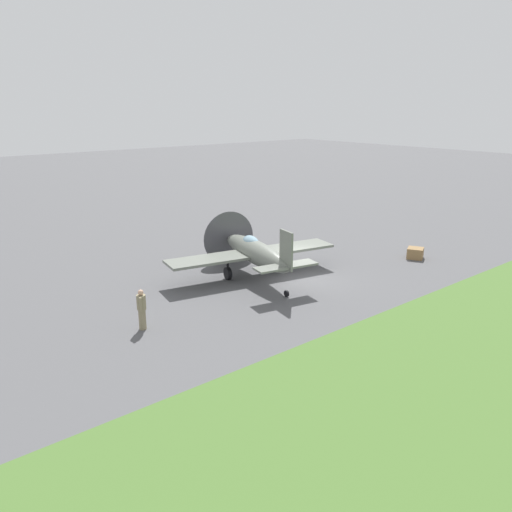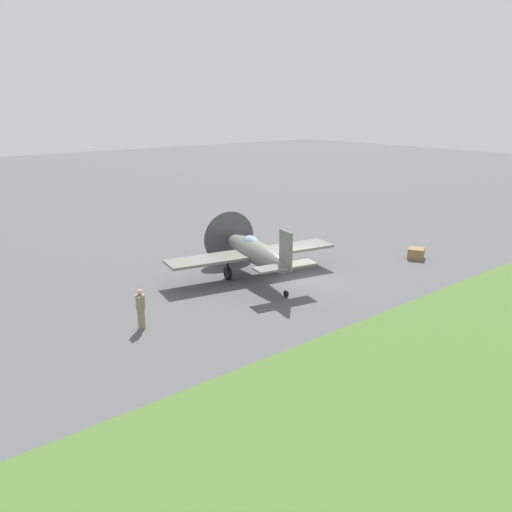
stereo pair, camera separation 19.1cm
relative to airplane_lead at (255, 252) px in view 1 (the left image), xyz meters
The scene contains 5 objects.
ground_plane 2.85m from the airplane_lead, 44.44° to the right, with size 160.00×160.00×0.00m, color #515154.
grass_verge 13.10m from the airplane_lead, 82.23° to the right, with size 120.00×11.00×0.01m, color #476B2D.
airplane_lead is the anchor object (origin of this frame).
ground_crew_chief 8.11m from the airplane_lead, 164.37° to the right, with size 0.40×0.54×1.73m.
supply_crate 10.34m from the airplane_lead, 19.57° to the right, with size 0.90×0.90×0.64m, color olive.
Camera 1 is at (-18.49, -18.58, 8.98)m, focal length 36.30 mm.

